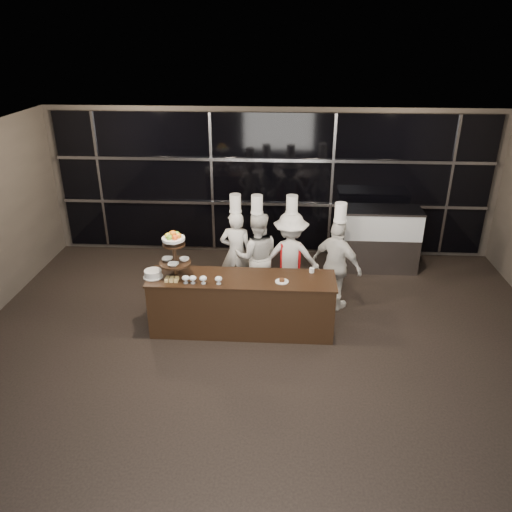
# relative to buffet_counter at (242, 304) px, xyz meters

# --- Properties ---
(room) EXTENTS (10.00, 10.00, 10.00)m
(room) POSITION_rel_buffet_counter_xyz_m (0.35, -1.91, 1.03)
(room) COLOR black
(room) RESTS_ON ground
(window_wall) EXTENTS (8.60, 0.10, 2.80)m
(window_wall) POSITION_rel_buffet_counter_xyz_m (0.35, 3.02, 1.04)
(window_wall) COLOR black
(window_wall) RESTS_ON ground
(buffet_counter) EXTENTS (2.84, 0.74, 0.92)m
(buffet_counter) POSITION_rel_buffet_counter_xyz_m (0.00, 0.00, 0.00)
(buffet_counter) COLOR black
(buffet_counter) RESTS_ON ground
(display_stand) EXTENTS (0.48, 0.48, 0.74)m
(display_stand) POSITION_rel_buffet_counter_xyz_m (-1.00, -0.00, 0.87)
(display_stand) COLOR black
(display_stand) RESTS_ON buffet_counter
(compotes) EXTENTS (0.60, 0.11, 0.12)m
(compotes) POSITION_rel_buffet_counter_xyz_m (-0.60, -0.22, 0.54)
(compotes) COLOR silver
(compotes) RESTS_ON buffet_counter
(layer_cake) EXTENTS (0.30, 0.30, 0.11)m
(layer_cake) POSITION_rel_buffet_counter_xyz_m (-1.34, -0.05, 0.51)
(layer_cake) COLOR white
(layer_cake) RESTS_ON buffet_counter
(pastry_squares) EXTENTS (0.20, 0.13, 0.05)m
(pastry_squares) POSITION_rel_buffet_counter_xyz_m (-1.03, -0.17, 0.48)
(pastry_squares) COLOR #F3CD77
(pastry_squares) RESTS_ON buffet_counter
(small_plate) EXTENTS (0.20, 0.20, 0.05)m
(small_plate) POSITION_rel_buffet_counter_xyz_m (0.61, -0.10, 0.47)
(small_plate) COLOR white
(small_plate) RESTS_ON buffet_counter
(chef_cup) EXTENTS (0.08, 0.08, 0.07)m
(chef_cup) POSITION_rel_buffet_counter_xyz_m (1.06, 0.25, 0.49)
(chef_cup) COLOR white
(chef_cup) RESTS_ON buffet_counter
(display_case) EXTENTS (1.47, 0.64, 1.24)m
(display_case) POSITION_rel_buffet_counter_xyz_m (2.49, 2.39, 0.22)
(display_case) COLOR #A5A5AA
(display_case) RESTS_ON ground
(chef_a) EXTENTS (0.58, 0.40, 1.84)m
(chef_a) POSITION_rel_buffet_counter_xyz_m (-0.20, 1.22, 0.34)
(chef_a) COLOR white
(chef_a) RESTS_ON ground
(chef_b) EXTENTS (0.83, 0.67, 1.89)m
(chef_b) POSITION_rel_buffet_counter_xyz_m (0.17, 1.06, 0.34)
(chef_b) COLOR silver
(chef_b) RESTS_ON ground
(chef_c) EXTENTS (1.06, 0.65, 1.89)m
(chef_c) POSITION_rel_buffet_counter_xyz_m (0.74, 1.08, 0.34)
(chef_c) COLOR silver
(chef_c) RESTS_ON ground
(chef_d) EXTENTS (0.96, 0.86, 1.87)m
(chef_d) POSITION_rel_buffet_counter_xyz_m (1.50, 0.80, 0.34)
(chef_d) COLOR silver
(chef_d) RESTS_ON ground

